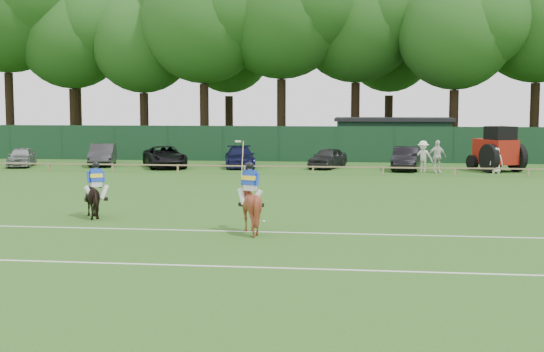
% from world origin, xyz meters
% --- Properties ---
extents(ground, '(160.00, 160.00, 0.00)m').
position_xyz_m(ground, '(0.00, 0.00, 0.00)').
color(ground, '#1E4C14').
rests_on(ground, ground).
extents(horse_dark, '(1.54, 1.81, 1.41)m').
position_xyz_m(horse_dark, '(-5.64, 1.24, 0.70)').
color(horse_dark, black).
rests_on(horse_dark, ground).
extents(horse_chestnut, '(1.83, 1.93, 1.70)m').
position_xyz_m(horse_chestnut, '(0.31, -1.13, 0.85)').
color(horse_chestnut, maroon).
rests_on(horse_chestnut, ground).
extents(sedan_silver, '(2.48, 3.99, 1.27)m').
position_xyz_m(sedan_silver, '(-18.11, 20.85, 0.63)').
color(sedan_silver, '#999B9E').
rests_on(sedan_silver, ground).
extents(sedan_grey, '(2.56, 4.57, 1.42)m').
position_xyz_m(sedan_grey, '(-13.18, 22.26, 0.71)').
color(sedan_grey, '#2C2C2E').
rests_on(sedan_grey, ground).
extents(suv_black, '(4.13, 5.44, 1.37)m').
position_xyz_m(suv_black, '(-8.71, 21.31, 0.69)').
color(suv_black, black).
rests_on(suv_black, ground).
extents(sedan_navy, '(2.71, 4.82, 1.32)m').
position_xyz_m(sedan_navy, '(-3.98, 22.07, 0.66)').
color(sedan_navy, '#12143A').
rests_on(sedan_navy, ground).
extents(hatch_grey, '(2.66, 4.07, 1.29)m').
position_xyz_m(hatch_grey, '(1.64, 22.18, 0.64)').
color(hatch_grey, '#29282B').
rests_on(hatch_grey, ground).
extents(estate_black, '(2.05, 4.50, 1.43)m').
position_xyz_m(estate_black, '(6.48, 21.50, 0.72)').
color(estate_black, black).
rests_on(estate_black, ground).
extents(spectator_left, '(1.36, 1.03, 1.87)m').
position_xyz_m(spectator_left, '(7.40, 20.18, 0.93)').
color(spectator_left, white).
rests_on(spectator_left, ground).
extents(spectator_mid, '(1.22, 0.80, 1.93)m').
position_xyz_m(spectator_mid, '(8.18, 19.89, 0.97)').
color(spectator_mid, silver).
rests_on(spectator_mid, ground).
extents(spectator_right, '(0.74, 0.49, 1.51)m').
position_xyz_m(spectator_right, '(11.59, 19.97, 0.76)').
color(spectator_right, silver).
rests_on(spectator_right, ground).
extents(rider_dark, '(0.86, 0.64, 1.41)m').
position_xyz_m(rider_dark, '(-5.64, 1.23, 1.37)').
color(rider_dark, silver).
rests_on(rider_dark, ground).
extents(rider_chestnut, '(0.91, 0.75, 2.05)m').
position_xyz_m(rider_chestnut, '(0.31, -1.14, 1.61)').
color(rider_chestnut, silver).
rests_on(rider_chestnut, ground).
extents(polo_ball, '(0.09, 0.09, 0.09)m').
position_xyz_m(polo_ball, '(0.49, 0.81, 0.04)').
color(polo_ball, silver).
rests_on(polo_ball, ground).
extents(pitch_lines, '(60.00, 5.10, 0.01)m').
position_xyz_m(pitch_lines, '(0.00, -3.50, 0.01)').
color(pitch_lines, silver).
rests_on(pitch_lines, ground).
extents(pitch_rail, '(62.10, 0.10, 0.50)m').
position_xyz_m(pitch_rail, '(0.00, 18.00, 0.45)').
color(pitch_rail, '#997F5B').
rests_on(pitch_rail, ground).
extents(perimeter_fence, '(92.08, 0.08, 2.50)m').
position_xyz_m(perimeter_fence, '(0.00, 27.00, 1.25)').
color(perimeter_fence, '#14351E').
rests_on(perimeter_fence, ground).
extents(utility_shed, '(8.40, 4.40, 3.04)m').
position_xyz_m(utility_shed, '(6.00, 30.00, 1.54)').
color(utility_shed, '#14331E').
rests_on(utility_shed, ground).
extents(tree_row, '(96.00, 12.00, 21.00)m').
position_xyz_m(tree_row, '(2.00, 35.00, 0.00)').
color(tree_row, '#26561C').
rests_on(tree_row, ground).
extents(tractor, '(3.30, 3.83, 2.72)m').
position_xyz_m(tractor, '(11.87, 21.34, 1.29)').
color(tractor, maroon).
rests_on(tractor, ground).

